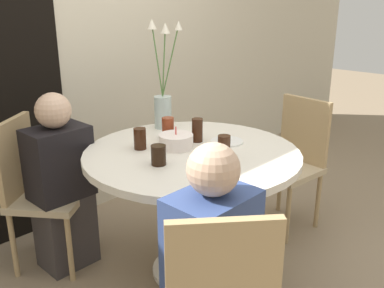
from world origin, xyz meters
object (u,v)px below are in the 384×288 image
at_px(chair_right_flank, 294,156).
at_px(person_guest, 211,279).
at_px(birthday_cake, 176,141).
at_px(drink_glass_4, 197,130).
at_px(flower_vase, 163,95).
at_px(drink_glass_0, 159,155).
at_px(drink_glass_2, 168,129).
at_px(side_plate, 227,141).
at_px(drink_glass_1, 140,139).
at_px(drink_glass_3, 224,148).
at_px(chair_near_front, 35,185).
at_px(person_boy, 62,188).

distance_m(chair_right_flank, person_guest, 1.51).
relative_size(birthday_cake, drink_glass_4, 1.40).
distance_m(flower_vase, person_guest, 1.35).
distance_m(drink_glass_0, drink_glass_2, 0.40).
bearing_deg(side_plate, drink_glass_2, 126.53).
height_order(chair_right_flank, drink_glass_1, chair_right_flank).
bearing_deg(person_guest, drink_glass_3, 35.77).
relative_size(chair_near_front, drink_glass_2, 6.73).
relative_size(flower_vase, person_guest, 0.63).
bearing_deg(person_guest, birthday_cake, 55.02).
distance_m(chair_right_flank, birthday_cake, 1.01).
xyz_separation_m(drink_glass_1, drink_glass_2, (0.21, 0.00, 0.01)).
bearing_deg(birthday_cake, drink_glass_0, -153.32).
bearing_deg(flower_vase, drink_glass_3, -106.07).
bearing_deg(birthday_cake, chair_right_flank, -12.11).
relative_size(chair_near_front, flower_vase, 1.36).
bearing_deg(flower_vase, person_guest, -124.43).
xyz_separation_m(chair_right_flank, drink_glass_2, (-0.88, 0.34, 0.32)).
distance_m(side_plate, drink_glass_4, 0.18).
relative_size(birthday_cake, side_plate, 1.01).
bearing_deg(birthday_cake, person_guest, -124.98).
xyz_separation_m(chair_right_flank, drink_glass_3, (-0.91, -0.11, 0.32)).
bearing_deg(side_plate, chair_right_flank, -4.91).
bearing_deg(chair_near_front, person_guest, -124.48).
bearing_deg(person_boy, chair_near_front, 126.86).
height_order(birthday_cake, person_boy, person_boy).
xyz_separation_m(drink_glass_0, drink_glass_2, (0.30, 0.25, 0.02)).
height_order(drink_glass_4, person_boy, person_boy).
bearing_deg(drink_glass_1, drink_glass_2, 0.65).
height_order(drink_glass_1, drink_glass_2, drink_glass_2).
bearing_deg(flower_vase, person_boy, 166.06).
xyz_separation_m(chair_near_front, birthday_cake, (0.54, -0.64, 0.29)).
xyz_separation_m(drink_glass_1, drink_glass_4, (0.31, -0.14, 0.01)).
xyz_separation_m(side_plate, person_guest, (-0.75, -0.54, -0.27)).
bearing_deg(person_boy, drink_glass_2, -37.20).
xyz_separation_m(flower_vase, drink_glass_4, (-0.07, -0.36, -0.14)).
bearing_deg(chair_near_front, birthday_cake, -87.08).
relative_size(flower_vase, drink_glass_1, 5.67).
height_order(chair_right_flank, flower_vase, flower_vase).
bearing_deg(birthday_cake, drink_glass_4, -3.32).
distance_m(birthday_cake, flower_vase, 0.45).
xyz_separation_m(birthday_cake, drink_glass_2, (0.07, 0.13, 0.03)).
distance_m(flower_vase, drink_glass_3, 0.70).
xyz_separation_m(drink_glass_2, person_guest, (-0.55, -0.82, -0.33)).
relative_size(chair_near_front, person_guest, 0.85).
height_order(drink_glass_2, drink_glass_4, drink_glass_4).
distance_m(side_plate, person_guest, 0.97).
bearing_deg(flower_vase, drink_glass_2, -127.23).
relative_size(chair_near_front, drink_glass_1, 7.71).
xyz_separation_m(chair_near_front, drink_glass_4, (0.70, -0.65, 0.32)).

